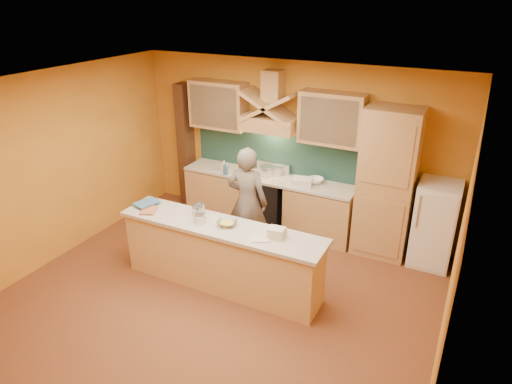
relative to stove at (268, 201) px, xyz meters
The scene contains 36 objects.
floor 2.27m from the stove, 82.23° to the right, with size 5.50×5.00×0.01m, color brown.
ceiling 3.23m from the stove, 82.23° to the right, with size 5.50×5.00×0.01m, color white.
wall_back 1.04m from the stove, 45.00° to the left, with size 5.50×0.02×2.80m, color orange.
wall_front 4.80m from the stove, 86.35° to the right, with size 5.50×0.02×2.80m, color orange.
wall_left 3.43m from the stove, 138.08° to the right, with size 0.02×5.00×2.80m, color orange.
wall_right 3.88m from the stove, 35.80° to the right, with size 0.02×5.00×2.80m, color orange.
base_cabinet_left 0.95m from the stove, behind, with size 1.10×0.60×0.86m, color tan.
base_cabinet_right 0.95m from the stove, ahead, with size 1.10×0.60×0.86m, color tan.
counter_top 0.45m from the stove, behind, with size 3.00×0.62×0.04m, color beige.
stove is the anchor object (origin of this frame).
backsplash 0.85m from the stove, 90.00° to the left, with size 3.00×0.03×0.70m, color #183630.
range_hood 1.37m from the stove, 90.00° to the left, with size 0.92×0.50×0.24m, color tan.
hood_chimney 1.96m from the stove, 90.00° to the left, with size 0.30×0.30×0.50m, color tan.
upper_cabinet_left 1.85m from the stove, behind, with size 1.00×0.35×0.80m, color tan.
upper_cabinet_right 1.85m from the stove, ahead, with size 1.00×0.35×0.80m, color tan.
pantry_column 2.07m from the stove, ahead, with size 0.80×0.60×2.30m, color tan.
fridge 2.71m from the stove, ahead, with size 0.58×0.60×1.30m, color white.
trim_column_left 1.89m from the stove, behind, with size 0.20×0.30×2.30m, color #472816.
island_body 1.91m from the stove, 83.99° to the right, with size 2.80×0.55×0.88m, color #E0B573.
island_top 1.97m from the stove, 83.99° to the right, with size 2.90×0.62×0.05m, color beige.
person 1.05m from the stove, 83.61° to the right, with size 0.63×0.41×1.73m, color #70665B.
pot_large 0.53m from the stove, 141.10° to the left, with size 0.25×0.25×0.15m, color silver.
pot_small 0.56m from the stove, 54.32° to the left, with size 0.19×0.19×0.15m, color silver.
soap_bottle_a 0.98m from the stove, behind, with size 0.08×0.08×0.18m, color white.
soap_bottle_b 0.93m from the stove, 158.92° to the right, with size 0.09×0.09×0.23m, color #316288.
bowl_back 0.96m from the stove, ahead, with size 0.26×0.26×0.08m, color white.
dish_rack 0.84m from the stove, ahead, with size 0.31×0.25×0.11m, color silver.
book_lower 2.33m from the stove, 116.29° to the right, with size 0.20×0.27×0.03m, color #B56240.
book_upper 2.23m from the stove, 123.07° to the right, with size 0.25×0.34×0.03m, color teal.
jar_large 1.87m from the stove, 96.52° to the right, with size 0.12×0.12×0.16m, color silver.
jar_small 1.89m from the stove, 98.00° to the right, with size 0.11×0.11×0.13m, color silver.
kitchen_scale 2.04m from the stove, 92.44° to the right, with size 0.13×0.13×0.11m, color silver.
mixing_bowl 1.96m from the stove, 81.53° to the right, with size 0.26×0.26×0.06m, color white.
cloth 2.23m from the stove, 67.13° to the right, with size 0.24×0.18×0.02m, color beige.
grocery_bag_a 2.19m from the stove, 61.91° to the right, with size 0.20×0.16×0.13m, color beige.
grocery_bag_b 2.17m from the stove, 61.19° to the right, with size 0.18×0.14×0.11m, color beige.
Camera 1 is at (2.71, -4.24, 3.80)m, focal length 32.00 mm.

